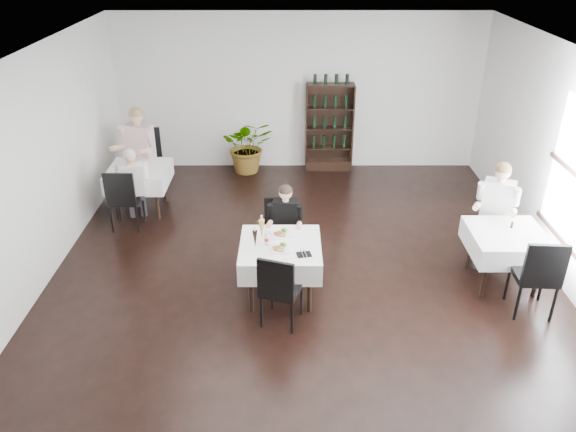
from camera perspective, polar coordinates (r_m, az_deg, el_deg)
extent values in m
plane|color=black|center=(7.54, 1.55, -7.93)|extent=(9.00, 9.00, 0.00)
plane|color=white|center=(6.29, 1.90, 14.92)|extent=(9.00, 9.00, 0.00)
plane|color=white|center=(11.02, 1.08, 12.40)|extent=(7.00, 0.00, 7.00)
plane|color=white|center=(7.54, -25.97, 2.21)|extent=(0.00, 9.00, 9.00)
cube|color=black|center=(8.07, 27.05, -3.42)|extent=(0.05, 2.30, 0.06)
cube|color=black|center=(11.33, 4.08, 5.28)|extent=(0.90, 0.28, 0.20)
cylinder|color=black|center=(7.05, -3.80, -7.29)|extent=(0.06, 0.06, 0.71)
cylinder|color=black|center=(7.66, -3.47, -4.17)|extent=(0.06, 0.06, 0.71)
cylinder|color=black|center=(7.04, 2.19, -7.30)|extent=(0.06, 0.06, 0.71)
cylinder|color=black|center=(7.65, 2.01, -4.18)|extent=(0.06, 0.06, 0.71)
cube|color=black|center=(7.14, -0.79, -3.15)|extent=(0.85, 0.85, 0.04)
cube|color=white|center=(7.20, -0.78, -3.91)|extent=(1.03, 1.03, 0.30)
cylinder|color=black|center=(9.65, -17.12, 1.61)|extent=(0.06, 0.06, 0.71)
cylinder|color=black|center=(10.24, -16.12, 3.28)|extent=(0.06, 0.06, 0.71)
cylinder|color=black|center=(9.47, -13.18, 1.64)|extent=(0.06, 0.06, 0.71)
cylinder|color=black|center=(10.07, -12.39, 3.33)|extent=(0.06, 0.06, 0.71)
cube|color=black|center=(9.70, -14.97, 4.50)|extent=(0.80, 0.80, 0.04)
cube|color=white|center=(9.74, -14.89, 3.90)|extent=(0.98, 0.98, 0.30)
cylinder|color=black|center=(7.74, 19.43, -5.52)|extent=(0.06, 0.06, 0.71)
cylinder|color=black|center=(8.29, 18.04, -2.97)|extent=(0.06, 0.06, 0.71)
cylinder|color=black|center=(7.99, 24.05, -5.34)|extent=(0.06, 0.06, 0.71)
cylinder|color=black|center=(8.52, 22.40, -2.89)|extent=(0.06, 0.06, 0.71)
cube|color=black|center=(7.95, 21.43, -1.83)|extent=(0.80, 0.80, 0.04)
cube|color=white|center=(8.00, 21.30, -2.52)|extent=(0.98, 0.98, 0.30)
imported|color=#24551D|center=(11.06, -4.07, 7.15)|extent=(1.07, 0.95, 1.08)
cylinder|color=black|center=(7.82, -2.08, -4.49)|extent=(0.04, 0.04, 0.45)
cylinder|color=black|center=(8.16, -2.15, -3.02)|extent=(0.04, 0.04, 0.45)
cylinder|color=black|center=(7.84, 0.82, -4.40)|extent=(0.04, 0.04, 0.45)
cylinder|color=black|center=(8.18, 0.62, -2.94)|extent=(0.04, 0.04, 0.45)
cube|color=black|center=(7.87, -0.71, -2.10)|extent=(0.48, 0.48, 0.07)
cube|color=black|center=(7.92, -0.79, 0.31)|extent=(0.46, 0.08, 0.49)
cylinder|color=black|center=(7.06, 1.37, -8.49)|extent=(0.03, 0.03, 0.45)
cylinder|color=black|center=(6.76, 0.38, -10.33)|extent=(0.03, 0.03, 0.45)
cylinder|color=black|center=(7.16, -1.63, -7.91)|extent=(0.03, 0.03, 0.45)
cylinder|color=black|center=(6.86, -2.75, -9.69)|extent=(0.03, 0.03, 0.45)
cube|color=black|center=(6.81, -0.67, -7.38)|extent=(0.57, 0.57, 0.07)
cube|color=black|center=(6.50, -1.27, -6.46)|extent=(0.44, 0.19, 0.49)
cylinder|color=black|center=(10.35, -15.10, 3.11)|extent=(0.04, 0.04, 0.52)
cylinder|color=black|center=(10.77, -15.04, 4.07)|extent=(0.04, 0.04, 0.52)
cylinder|color=black|center=(10.33, -12.62, 3.35)|extent=(0.04, 0.04, 0.52)
cylinder|color=black|center=(10.74, -12.65, 4.31)|extent=(0.04, 0.04, 0.52)
cube|color=black|center=(10.43, -14.03, 5.19)|extent=(0.62, 0.62, 0.08)
cube|color=black|center=(10.55, -14.21, 7.20)|extent=(0.52, 0.16, 0.56)
cylinder|color=black|center=(9.51, -14.46, 0.79)|extent=(0.04, 0.04, 0.47)
cylinder|color=black|center=(9.17, -15.09, -0.35)|extent=(0.04, 0.04, 0.47)
cylinder|color=black|center=(9.63, -16.78, 0.81)|extent=(0.04, 0.04, 0.47)
cylinder|color=black|center=(9.29, -17.49, -0.31)|extent=(0.04, 0.04, 0.47)
cube|color=black|center=(9.29, -16.16, 1.70)|extent=(0.48, 0.48, 0.07)
cube|color=black|center=(8.99, -16.76, 2.67)|extent=(0.47, 0.06, 0.51)
cylinder|color=black|center=(8.44, 20.00, -3.83)|extent=(0.03, 0.03, 0.43)
cylinder|color=black|center=(8.72, 18.85, -2.59)|extent=(0.03, 0.03, 0.43)
cylinder|color=black|center=(8.62, 22.18, -3.55)|extent=(0.03, 0.03, 0.43)
cylinder|color=black|center=(8.89, 20.99, -2.34)|extent=(0.03, 0.03, 0.43)
cube|color=black|center=(8.55, 20.77, -1.65)|extent=(0.50, 0.50, 0.07)
cube|color=black|center=(8.59, 20.42, 0.45)|extent=(0.43, 0.12, 0.47)
cylinder|color=black|center=(7.99, 24.36, -6.34)|extent=(0.04, 0.04, 0.50)
cylinder|color=black|center=(7.66, 25.36, -8.12)|extent=(0.04, 0.04, 0.50)
cylinder|color=black|center=(7.84, 21.40, -6.37)|extent=(0.04, 0.04, 0.50)
cylinder|color=black|center=(7.50, 22.28, -8.19)|extent=(0.04, 0.04, 0.50)
cube|color=black|center=(7.60, 23.74, -5.49)|extent=(0.53, 0.53, 0.08)
cube|color=black|center=(7.27, 24.71, -4.52)|extent=(0.50, 0.08, 0.54)
cube|color=#3E3E45|center=(7.79, -0.99, -2.41)|extent=(0.16, 0.38, 0.12)
cylinder|color=#3E3E45|center=(7.79, -1.10, -4.73)|extent=(0.10, 0.10, 0.43)
cube|color=#3E3E45|center=(7.77, 0.29, -2.47)|extent=(0.16, 0.38, 0.12)
cylinder|color=#3E3E45|center=(7.78, 0.18, -4.79)|extent=(0.10, 0.10, 0.43)
cube|color=black|center=(7.78, -0.24, 0.00)|extent=(0.37, 0.22, 0.48)
cylinder|color=#DCAD89|center=(7.61, -1.91, -0.86)|extent=(0.09, 0.28, 0.14)
cylinder|color=#DCAD89|center=(7.57, 1.10, -1.00)|extent=(0.09, 0.28, 0.14)
sphere|color=#DCAD89|center=(7.61, -0.25, 2.39)|extent=(0.18, 0.18, 0.18)
sphere|color=black|center=(7.60, -0.25, 2.57)|extent=(0.18, 0.18, 0.18)
cube|color=#3E3E45|center=(10.19, -15.73, 4.92)|extent=(0.30, 0.50, 0.16)
cylinder|color=#3E3E45|center=(10.17, -16.08, 2.64)|extent=(0.12, 0.12, 0.56)
cube|color=#3E3E45|center=(10.07, -14.64, 4.79)|extent=(0.30, 0.50, 0.16)
cylinder|color=#3E3E45|center=(10.05, -15.00, 2.48)|extent=(0.12, 0.12, 0.56)
cube|color=beige|center=(10.16, -14.80, 7.26)|extent=(0.51, 0.38, 0.62)
cylinder|color=#DCAD89|center=(10.07, -16.96, 6.65)|extent=(0.20, 0.36, 0.18)
cylinder|color=#DCAD89|center=(9.79, -14.42, 6.40)|extent=(0.20, 0.36, 0.18)
sphere|color=#DCAD89|center=(10.00, -15.20, 9.77)|extent=(0.24, 0.24, 0.24)
sphere|color=olive|center=(9.99, -15.22, 9.95)|extent=(0.24, 0.24, 0.24)
cube|color=#3E3E45|center=(9.42, -14.72, 2.37)|extent=(0.21, 0.40, 0.13)
cylinder|color=#3E3E45|center=(9.69, -14.51, 1.23)|extent=(0.10, 0.10, 0.45)
cube|color=#3E3E45|center=(9.43, -15.83, 2.26)|extent=(0.21, 0.40, 0.13)
cylinder|color=#3E3E45|center=(9.70, -15.59, 1.12)|extent=(0.10, 0.10, 0.45)
cube|color=silver|center=(9.15, -15.53, 3.58)|extent=(0.40, 0.28, 0.50)
cylinder|color=#DCAD89|center=(9.37, -14.20, 4.20)|extent=(0.13, 0.29, 0.14)
cylinder|color=#DCAD89|center=(9.40, -16.76, 3.93)|extent=(0.13, 0.29, 0.14)
sphere|color=#DCAD89|center=(9.02, -15.83, 5.85)|extent=(0.19, 0.19, 0.19)
sphere|color=beige|center=(9.01, -15.85, 6.02)|extent=(0.19, 0.19, 0.19)
cube|color=#3E3E45|center=(8.40, 19.29, -0.96)|extent=(0.32, 0.46, 0.15)
cylinder|color=#3E3E45|center=(8.39, 18.78, -3.48)|extent=(0.11, 0.11, 0.51)
cube|color=#3E3E45|center=(8.39, 20.68, -1.23)|extent=(0.32, 0.46, 0.15)
cylinder|color=#3E3E45|center=(8.38, 20.18, -3.76)|extent=(0.11, 0.11, 0.51)
cube|color=silver|center=(8.43, 20.52, 1.55)|extent=(0.47, 0.38, 0.57)
cylinder|color=#DCAD89|center=(8.19, 18.63, 0.96)|extent=(0.21, 0.33, 0.16)
cylinder|color=#DCAD89|center=(8.18, 21.92, 0.31)|extent=(0.21, 0.33, 0.16)
sphere|color=#DCAD89|center=(8.24, 21.00, 4.22)|extent=(0.22, 0.22, 0.22)
sphere|color=brown|center=(8.23, 21.03, 4.42)|extent=(0.22, 0.22, 0.22)
cube|color=white|center=(7.32, -0.76, -1.86)|extent=(0.31, 0.31, 0.02)
cube|color=brown|center=(7.30, -0.99, -1.79)|extent=(0.12, 0.12, 0.02)
sphere|color=#3D701E|center=(7.34, -0.30, -1.45)|extent=(0.06, 0.06, 0.06)
cube|color=brown|center=(7.26, -0.61, -1.96)|extent=(0.09, 0.07, 0.02)
cube|color=white|center=(7.00, -0.89, -3.34)|extent=(0.27, 0.27, 0.02)
cube|color=brown|center=(6.98, -1.13, -3.28)|extent=(0.12, 0.10, 0.02)
sphere|color=#3D701E|center=(7.02, -0.41, -2.91)|extent=(0.06, 0.06, 0.06)
cube|color=brown|center=(6.95, -0.74, -3.46)|extent=(0.10, 0.08, 0.02)
cone|color=black|center=(7.01, -3.37, -2.35)|extent=(0.07, 0.07, 0.23)
cylinder|color=silver|center=(6.94, -3.40, -1.32)|extent=(0.02, 0.02, 0.06)
cone|color=#BF8631|center=(7.18, -2.68, -1.38)|extent=(0.08, 0.08, 0.27)
cylinder|color=silver|center=(7.10, -2.71, -0.18)|extent=(0.02, 0.02, 0.07)
cylinder|color=silver|center=(7.07, -2.19, -2.30)|extent=(0.05, 0.05, 0.17)
cylinder|color=#AA1009|center=(7.08, -2.18, -2.39)|extent=(0.06, 0.06, 0.04)
cylinder|color=silver|center=(7.02, -2.20, -1.53)|extent=(0.02, 0.02, 0.04)
cube|color=black|center=(6.90, 1.63, -3.92)|extent=(0.20, 0.17, 0.01)
cylinder|color=silver|center=(6.89, 1.47, -3.85)|extent=(0.05, 0.20, 0.01)
cylinder|color=silver|center=(6.89, 1.80, -3.85)|extent=(0.06, 0.20, 0.01)
cylinder|color=black|center=(8.05, 21.79, -0.83)|extent=(0.04, 0.04, 0.09)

